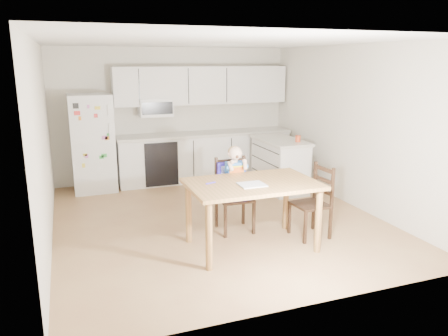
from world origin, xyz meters
name	(u,v)px	position (x,y,z in m)	size (l,w,h in m)	color
room	(206,130)	(0.00, 0.48, 1.25)	(4.52, 5.01, 2.51)	#8F6240
refrigerator	(93,143)	(-1.55, 2.15, 0.85)	(0.72, 0.70, 1.70)	silver
kitchen_run	(203,134)	(0.50, 2.24, 0.88)	(3.37, 0.62, 2.15)	silver
kitchen_island	(280,164)	(1.56, 1.06, 0.46)	(0.65, 1.23, 0.91)	silver
red_cup	(298,139)	(1.73, 0.74, 0.97)	(0.09, 0.09, 0.11)	#D14720
dining_table	(252,191)	(0.09, -1.08, 0.72)	(1.55, 1.00, 0.83)	brown
napkin	(252,185)	(0.03, -1.19, 0.84)	(0.30, 0.26, 0.01)	silver
toddler_spoon	(210,183)	(-0.41, -0.97, 0.84)	(0.02, 0.02, 0.12)	#3627B6
chair_booster	(234,180)	(0.09, -0.46, 0.70)	(0.45, 0.45, 1.17)	black
chair_side	(317,196)	(1.03, -1.02, 0.54)	(0.44, 0.44, 0.95)	black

